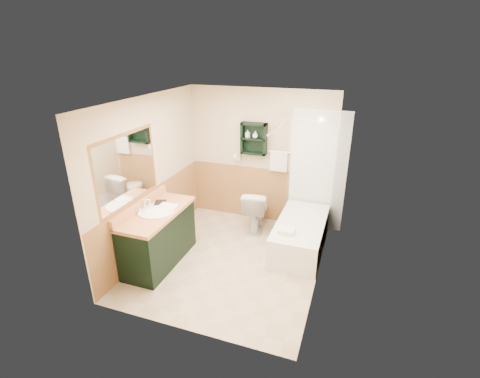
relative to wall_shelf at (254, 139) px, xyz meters
name	(u,v)px	position (x,y,z in m)	size (l,w,h in m)	color
floor	(231,260)	(0.10, -1.41, -1.55)	(3.00, 3.00, 0.00)	#C4AC8F
back_wall	(261,157)	(0.10, 0.11, -0.35)	(2.60, 0.04, 2.40)	beige
left_wall	(149,176)	(-1.22, -1.41, -0.35)	(0.04, 3.00, 2.40)	beige
right_wall	(326,201)	(1.42, -1.41, -0.35)	(0.04, 3.00, 2.40)	beige
ceiling	(229,99)	(0.10, -1.41, 0.87)	(2.60, 3.00, 0.04)	white
wainscot_left	(156,218)	(-1.19, -1.41, -1.05)	(2.98, 2.98, 1.00)	#B9854B
wainscot_back	(259,193)	(0.10, 0.08, -1.05)	(2.58, 2.58, 1.00)	#B9854B
mirror_frame	(127,170)	(-1.17, -1.96, -0.05)	(1.30, 1.30, 1.00)	#986131
mirror_glass	(128,170)	(-1.17, -1.96, -0.05)	(1.20, 1.20, 0.90)	white
tile_right	(328,190)	(1.38, -0.66, -0.50)	(1.50, 1.50, 2.10)	white
tile_back	(318,172)	(1.13, 0.07, -0.50)	(0.95, 0.95, 2.10)	white
tile_accent	(334,134)	(1.37, -0.66, 0.35)	(1.50, 1.50, 0.10)	#15492A
wall_shelf	(254,139)	(0.00, 0.00, 0.00)	(0.45, 0.15, 0.55)	black
hair_dryer	(238,156)	(-0.30, 0.02, -0.35)	(0.10, 0.24, 0.18)	silver
towel_bar	(279,152)	(0.45, 0.04, -0.20)	(0.40, 0.06, 0.40)	white
curtain_rod	(282,123)	(0.63, -0.66, 0.45)	(0.03, 0.03, 1.60)	silver
shower_curtain	(282,174)	(0.63, -0.48, -0.40)	(1.05, 1.05, 1.70)	beige
vanity	(159,237)	(-0.89, -1.79, -1.13)	(0.59, 1.32, 0.84)	black
bathtub	(300,235)	(1.03, -0.73, -1.31)	(0.73, 1.50, 0.48)	white
toilet	(256,210)	(0.16, -0.33, -1.18)	(0.42, 0.75, 0.74)	white
counter_towel	(167,207)	(-0.79, -1.64, -0.69)	(0.26, 0.21, 0.04)	white
vanity_book	(154,197)	(-1.06, -1.57, -0.60)	(0.16, 0.02, 0.22)	black
tub_towel	(286,231)	(0.88, -1.16, -1.03)	(0.24, 0.20, 0.07)	white
soap_bottle_a	(248,136)	(-0.11, -0.01, 0.04)	(0.06, 0.13, 0.06)	white
soap_bottle_b	(255,135)	(0.03, -0.01, 0.06)	(0.09, 0.12, 0.09)	white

